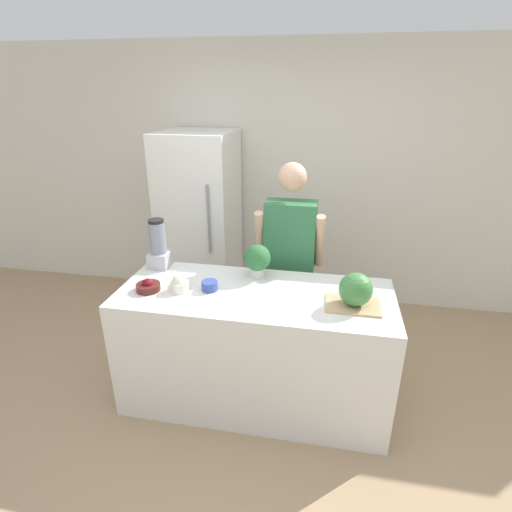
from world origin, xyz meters
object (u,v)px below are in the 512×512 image
at_px(watermelon, 356,289).
at_px(blender, 158,246).
at_px(person, 289,262).
at_px(bowl_cream, 179,284).
at_px(bowl_cherries, 148,286).
at_px(potted_plant, 257,259).
at_px(refrigerator, 201,224).
at_px(bowl_small_blue, 210,286).

bearing_deg(watermelon, blender, 166.91).
xyz_separation_m(person, blender, (-0.96, -0.34, 0.20)).
xyz_separation_m(person, bowl_cream, (-0.67, -0.69, 0.08)).
bearing_deg(blender, bowl_cream, -50.16).
height_order(bowl_cherries, potted_plant, potted_plant).
bearing_deg(bowl_cream, bowl_cherries, -171.58).
distance_m(refrigerator, bowl_small_blue, 1.41).
xyz_separation_m(watermelon, potted_plant, (-0.68, 0.31, 0.02)).
relative_size(watermelon, bowl_small_blue, 1.90).
relative_size(bowl_cherries, blender, 0.43).
xyz_separation_m(refrigerator, bowl_cherries, (0.08, -1.40, 0.02)).
bearing_deg(blender, person, 19.69).
height_order(watermelon, bowl_small_blue, watermelon).
bearing_deg(refrigerator, watermelon, -43.08).
distance_m(refrigerator, bowl_cream, 1.41).
height_order(refrigerator, bowl_small_blue, refrigerator).
relative_size(bowl_cherries, bowl_small_blue, 1.46).
bearing_deg(bowl_small_blue, potted_plant, 43.27).
bearing_deg(bowl_cream, watermelon, 0.56).
bearing_deg(bowl_small_blue, bowl_cream, -165.05).
bearing_deg(bowl_cream, refrigerator, 102.25).
height_order(watermelon, bowl_cream, watermelon).
bearing_deg(refrigerator, bowl_cream, -77.75).
distance_m(bowl_cream, potted_plant, 0.58).
bearing_deg(bowl_small_blue, watermelon, -2.44).
xyz_separation_m(watermelon, bowl_cherries, (-1.37, -0.04, -0.09)).
bearing_deg(bowl_small_blue, refrigerator, 110.51).
bearing_deg(person, blender, -160.31).
bearing_deg(watermelon, bowl_cream, -179.44).
height_order(bowl_cherries, bowl_small_blue, bowl_cherries).
bearing_deg(bowl_cream, blender, 129.84).
relative_size(bowl_small_blue, blender, 0.29).
distance_m(person, bowl_cream, 0.97).
xyz_separation_m(bowl_cherries, blender, (-0.08, 0.38, 0.14)).
xyz_separation_m(blender, potted_plant, (0.77, -0.03, -0.03)).
relative_size(watermelon, bowl_cherries, 1.30).
xyz_separation_m(bowl_cherries, bowl_small_blue, (0.41, 0.08, 0.00)).
distance_m(watermelon, bowl_small_blue, 0.97).
relative_size(refrigerator, person, 1.08).
bearing_deg(potted_plant, refrigerator, 126.29).
distance_m(refrigerator, watermelon, 2.00).
height_order(person, bowl_small_blue, person).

